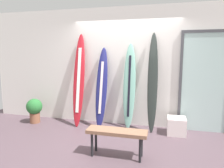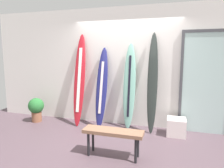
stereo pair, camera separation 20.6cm
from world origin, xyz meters
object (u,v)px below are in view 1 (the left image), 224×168
display_block_left (176,126)px  potted_plant (34,109)px  surfboard_charcoal (153,82)px  glass_door (204,81)px  surfboard_seafoam (129,87)px  bench (117,134)px  surfboard_crimson (79,81)px  surfboard_navy (102,88)px

display_block_left → potted_plant: 3.42m
surfboard_charcoal → glass_door: glass_door is taller
display_block_left → glass_door: glass_door is taller
surfboard_charcoal → display_block_left: surfboard_charcoal is taller
surfboard_seafoam → surfboard_charcoal: size_ratio=0.89×
potted_plant → bench: (2.39, -1.17, 0.04)m
surfboard_crimson → surfboard_navy: bearing=1.6°
surfboard_navy → surfboard_charcoal: 1.19m
surfboard_crimson → surfboard_charcoal: size_ratio=1.00×
surfboard_charcoal → display_block_left: size_ratio=5.62×
surfboard_crimson → bench: bearing=-47.0°
surfboard_seafoam → glass_door: size_ratio=0.88×
display_block_left → potted_plant: potted_plant is taller
surfboard_crimson → glass_door: (2.83, 0.26, 0.06)m
surfboard_charcoal → bench: size_ratio=2.16×
surfboard_navy → potted_plant: (-1.71, -0.19, -0.57)m
surfboard_seafoam → display_block_left: 1.34m
surfboard_crimson → glass_door: size_ratio=0.99×
bench → surfboard_navy: bearing=116.9°
surfboard_charcoal → display_block_left: bearing=-10.7°
display_block_left → surfboard_crimson: bearing=178.3°
surfboard_crimson → display_block_left: surfboard_crimson is taller
surfboard_seafoam → surfboard_charcoal: surfboard_charcoal is taller
display_block_left → potted_plant: bearing=-178.2°
surfboard_charcoal → glass_door: bearing=11.6°
surfboard_crimson → bench: size_ratio=2.17×
glass_door → potted_plant: size_ratio=3.64×
display_block_left → surfboard_navy: bearing=177.3°
surfboard_charcoal → glass_door: 1.12m
glass_door → potted_plant: glass_door is taller
display_block_left → bench: (-1.03, -1.27, 0.22)m
surfboard_seafoam → bench: size_ratio=1.93×
display_block_left → glass_door: bearing=30.4°
surfboard_charcoal → bench: (-0.49, -1.37, -0.70)m
surfboard_navy → surfboard_seafoam: 0.65m
surfboard_crimson → display_block_left: size_ratio=5.63×
surfboard_navy → surfboard_seafoam: bearing=8.4°
glass_door → surfboard_charcoal: bearing=-168.4°
surfboard_crimson → surfboard_navy: size_ratio=1.17×
surfboard_seafoam → surfboard_navy: bearing=-171.6°
surfboard_navy → display_block_left: 1.87m
surfboard_crimson → surfboard_seafoam: bearing=5.2°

